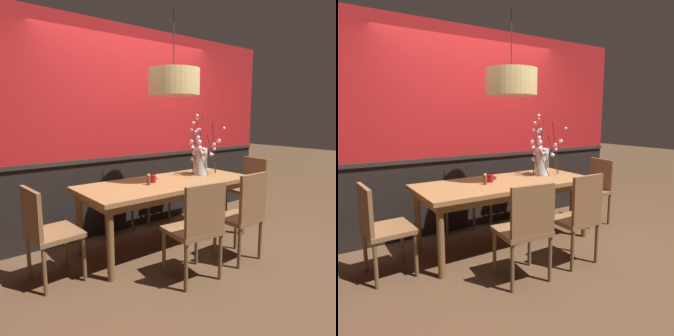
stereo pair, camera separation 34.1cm
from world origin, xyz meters
TOP-DOWN VIEW (x-y plane):
  - ground_plane at (0.00, 0.00)m, footprint 24.00×24.00m
  - back_wall at (0.00, 0.80)m, footprint 4.92×0.14m
  - dining_table at (0.00, 0.00)m, footprint 2.08×0.89m
  - chair_head_east_end at (1.48, -0.03)m, footprint 0.46×0.46m
  - chair_near_side_left at (-0.32, -0.84)m, footprint 0.49×0.46m
  - chair_near_side_right at (0.34, -0.84)m, footprint 0.41×0.39m
  - chair_far_side_left at (-0.30, 0.88)m, footprint 0.46×0.44m
  - chair_far_side_right at (0.34, 0.87)m, footprint 0.43×0.39m
  - chair_head_west_end at (-1.41, -0.02)m, footprint 0.45×0.48m
  - vase_with_blossoms at (0.60, 0.08)m, footprint 0.48×0.41m
  - candle_holder_nearer_center at (-0.12, 0.15)m, footprint 0.07×0.07m
  - candle_holder_nearer_edge at (-0.18, 0.05)m, footprint 0.07×0.07m
  - condiment_bottle at (-0.29, -0.02)m, footprint 0.04×0.04m
  - pendant_lamp at (0.02, -0.08)m, footprint 0.57×0.57m

SIDE VIEW (x-z plane):
  - ground_plane at x=0.00m, z-range 0.00..0.00m
  - chair_head_west_end at x=-1.41m, z-range 0.06..0.96m
  - chair_head_east_end at x=1.48m, z-range 0.06..0.97m
  - chair_far_side_right at x=0.34m, z-range 0.05..0.99m
  - chair_near_side_right at x=0.34m, z-range 0.05..1.00m
  - chair_far_side_left at x=-0.30m, z-range 0.05..1.01m
  - chair_near_side_left at x=-0.32m, z-range 0.06..1.00m
  - dining_table at x=0.00m, z-range 0.30..1.07m
  - candle_holder_nearer_center at x=-0.12m, z-range 0.77..0.84m
  - candle_holder_nearer_edge at x=-0.18m, z-range 0.77..0.85m
  - condiment_bottle at x=-0.29m, z-range 0.76..0.88m
  - vase_with_blossoms at x=0.60m, z-range 0.58..1.35m
  - back_wall at x=0.00m, z-range -0.01..2.64m
  - pendant_lamp at x=0.02m, z-range 1.43..2.33m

